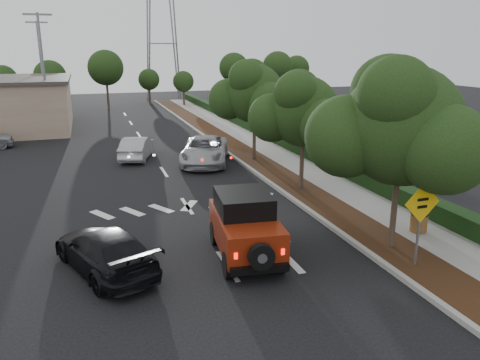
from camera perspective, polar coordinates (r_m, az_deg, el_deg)
name	(u,v)px	position (r m, az deg, el deg)	size (l,w,h in m)	color
ground	(227,266)	(14.78, -1.55, -10.42)	(120.00, 120.00, 0.00)	black
curb	(244,164)	(26.88, 0.45, 1.94)	(0.20, 70.00, 0.15)	#9E9B93
planting_strip	(260,163)	(27.21, 2.44, 2.07)	(1.80, 70.00, 0.12)	black
sidewalk	(290,161)	(27.92, 6.10, 2.35)	(2.00, 70.00, 0.12)	gray
hedge	(311,154)	(28.44, 8.69, 3.21)	(0.80, 70.00, 0.80)	black
transmission_tower	(164,100)	(61.84, -9.21, 9.59)	(7.00, 4.00, 28.00)	slate
street_tree_near	(390,249)	(16.73, 17.86, -7.98)	(3.80, 3.80, 5.92)	black
street_tree_mid	(301,191)	(22.35, 7.42, -1.29)	(3.20, 3.20, 5.32)	black
street_tree_far	(254,160)	(28.14, 1.72, 2.41)	(3.40, 3.40, 5.62)	black
light_pole_a	(51,135)	(39.35, -22.06, 5.13)	(2.00, 0.22, 9.00)	slate
light_pole_b	(47,115)	(51.26, -22.48, 7.34)	(2.00, 0.22, 9.00)	slate
red_jeep	(244,224)	(15.12, 0.50, -5.41)	(2.20, 4.20, 2.09)	black
silver_suv_ahead	(205,150)	(27.33, -4.31, 3.61)	(2.53, 5.49, 1.53)	#A9ABB1
black_suv_oncoming	(105,250)	(14.79, -16.14, -8.24)	(1.86, 4.56, 1.32)	black
silver_sedan_oncoming	(137,148)	(29.08, -12.44, 3.86)	(1.44, 4.13, 1.36)	#AAACB2
speed_hump_sign	(421,213)	(14.88, 21.17, -3.80)	(1.23, 0.11, 2.62)	slate
terracotta_planter	(420,211)	(18.00, 21.10, -3.57)	(0.75, 0.75, 1.31)	brown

